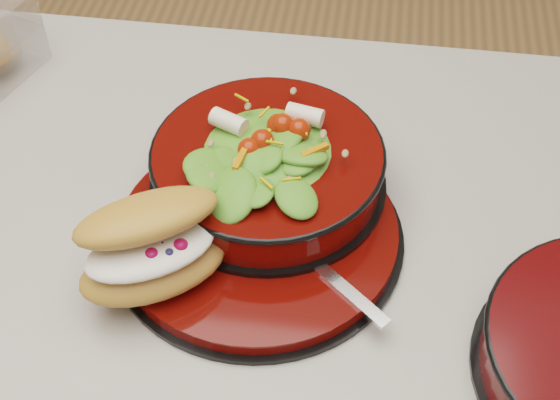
# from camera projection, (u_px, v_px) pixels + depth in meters

# --- Properties ---
(dinner_plate) EXTENTS (0.30, 0.30, 0.02)m
(dinner_plate) POSITION_uv_depth(u_px,v_px,m) (258.00, 233.00, 0.79)
(dinner_plate) COLOR black
(dinner_plate) RESTS_ON island_counter
(salad_bowl) EXTENTS (0.25, 0.25, 0.10)m
(salad_bowl) POSITION_uv_depth(u_px,v_px,m) (268.00, 159.00, 0.80)
(salad_bowl) COLOR black
(salad_bowl) RESTS_ON dinner_plate
(croissant) EXTENTS (0.16, 0.15, 0.08)m
(croissant) POSITION_uv_depth(u_px,v_px,m) (152.00, 247.00, 0.71)
(croissant) COLOR #C97F3D
(croissant) RESTS_ON dinner_plate
(fork) EXTENTS (0.15, 0.13, 0.00)m
(fork) POSITION_uv_depth(u_px,v_px,m) (314.00, 262.00, 0.75)
(fork) COLOR silver
(fork) RESTS_ON dinner_plate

